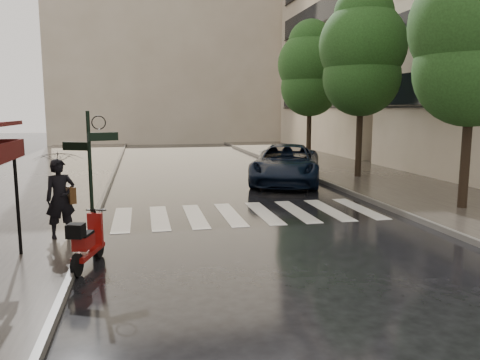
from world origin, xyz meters
name	(u,v)px	position (x,y,z in m)	size (l,w,h in m)	color
ground	(152,300)	(0.00, 0.00, 0.00)	(120.00, 120.00, 0.00)	black
sidewalk_near	(29,188)	(-4.50, 12.00, 0.06)	(6.00, 60.00, 0.12)	#38332D
sidewalk_far	(373,177)	(10.25, 12.00, 0.06)	(5.50, 60.00, 0.12)	#38332D
curb_near	(109,185)	(-1.45, 12.00, 0.07)	(0.12, 60.00, 0.16)	#595651
curb_far	(315,178)	(7.45, 12.00, 0.07)	(0.12, 60.00, 0.16)	#595651
crosswalk	(247,214)	(2.98, 6.00, 0.01)	(7.85, 3.20, 0.01)	silver
signpost	(91,170)	(-1.19, 3.00, 1.83)	(1.17, 0.29, 3.10)	black
haussmann_far	(365,27)	(16.50, 26.00, 9.25)	(8.00, 16.00, 18.50)	tan
backdrop_building	(172,35)	(3.00, 38.00, 10.00)	(22.00, 6.00, 20.00)	tan
tree_near	(474,34)	(9.60, 5.00, 5.32)	(3.80, 3.80, 7.99)	black
tree_mid	(362,53)	(9.50, 12.00, 5.59)	(3.80, 3.80, 8.34)	black
tree_far	(310,69)	(9.70, 19.00, 5.46)	(3.80, 3.80, 8.16)	black
pedestrian_with_umbrella	(59,166)	(-2.00, 3.93, 1.82)	(1.46, 1.47, 2.57)	black
scooter	(87,244)	(-1.22, 1.92, 0.49)	(0.67, 1.58, 1.06)	black
parked_car	(286,164)	(5.94, 11.50, 0.82)	(2.73, 5.92, 1.65)	black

